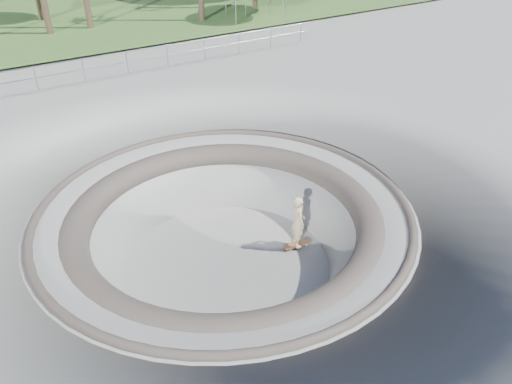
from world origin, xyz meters
TOP-DOWN VIEW (x-y plane):
  - ground at (0.00, 0.00)m, footprint 180.00×180.00m
  - skate_bowl at (0.00, 0.00)m, footprint 14.00×14.00m
  - distant_hills at (3.78, 57.17)m, footprint 103.20×45.00m
  - safety_railing at (0.00, 12.00)m, footprint 25.00×0.06m
  - skateboard at (2.22, -0.50)m, footprint 0.90×0.36m
  - skater at (2.22, -0.50)m, footprint 0.56×0.70m

SIDE VIEW (x-z plane):
  - distant_hills at x=3.78m, z-range -21.32..7.28m
  - skate_bowl at x=0.00m, z-range -3.88..0.22m
  - skateboard at x=2.22m, z-range -1.87..-1.78m
  - skater at x=2.22m, z-range -1.81..-0.12m
  - ground at x=0.00m, z-range 0.00..0.00m
  - safety_railing at x=0.00m, z-range 0.18..1.20m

